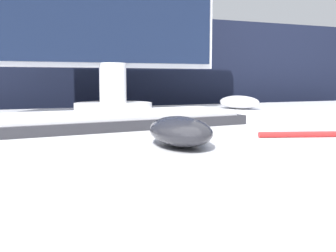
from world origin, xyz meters
The scene contains 5 objects.
partition_panel centered at (0.00, 0.62, 0.51)m, with size 5.00×0.03×1.01m.
computer_mouse_near centered at (-0.07, -0.19, 0.75)m, with size 0.09×0.14×0.03m.
keyboard centered at (-0.11, 0.02, 0.74)m, with size 0.46×0.18×0.02m.
computer_mouse_far centered at (0.30, 0.27, 0.75)m, with size 0.11×0.13×0.04m.
pen centered at (0.12, -0.20, 0.74)m, with size 0.14×0.05×0.01m.
Camera 1 is at (-0.26, -0.62, 0.81)m, focal length 42.00 mm.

